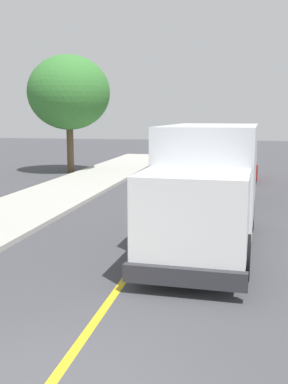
# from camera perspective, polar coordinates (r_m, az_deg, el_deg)

# --- Properties ---
(centre_line_yellow) EXTENTS (0.16, 56.00, 0.01)m
(centre_line_yellow) POSITION_cam_1_polar(r_m,az_deg,el_deg) (15.61, 2.78, -3.47)
(centre_line_yellow) COLOR gold
(centre_line_yellow) RESTS_ON ground
(box_truck) EXTENTS (2.71, 7.28, 3.20)m
(box_truck) POSITION_cam_1_polar(r_m,az_deg,el_deg) (12.50, 7.84, 1.43)
(box_truck) COLOR silver
(box_truck) RESTS_ON ground
(parked_car_near) EXTENTS (2.01, 4.48, 1.67)m
(parked_car_near) POSITION_cam_1_polar(r_m,az_deg,el_deg) (19.70, 9.57, 1.44)
(parked_car_near) COLOR #4C564C
(parked_car_near) RESTS_ON ground
(parked_car_mid) EXTENTS (1.97, 4.47, 1.67)m
(parked_car_mid) POSITION_cam_1_polar(r_m,az_deg,el_deg) (25.85, 11.36, 3.27)
(parked_car_mid) COLOR maroon
(parked_car_mid) RESTS_ON ground
(street_tree_down_block) EXTENTS (4.88, 4.88, 6.97)m
(street_tree_down_block) POSITION_cam_1_polar(r_m,az_deg,el_deg) (28.63, -9.16, 11.87)
(street_tree_down_block) COLOR brown
(street_tree_down_block) RESTS_ON ground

